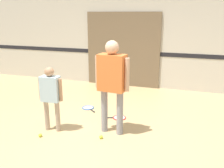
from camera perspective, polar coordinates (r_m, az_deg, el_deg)
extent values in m
plane|color=tan|center=(4.76, -3.06, -11.32)|extent=(16.00, 16.00, 0.00)
cube|color=beige|center=(7.49, 6.24, 11.38)|extent=(16.00, 0.06, 3.20)
cube|color=black|center=(7.53, 6.06, 6.99)|extent=(16.00, 0.01, 0.12)
cube|color=#756047|center=(7.60, 2.46, 7.80)|extent=(2.25, 0.05, 2.22)
cylinder|color=gray|center=(4.71, -1.75, -6.07)|extent=(0.12, 0.12, 0.83)
cylinder|color=gray|center=(4.59, 1.80, -6.67)|extent=(0.12, 0.12, 0.83)
cube|color=orange|center=(4.42, 0.00, 2.59)|extent=(0.51, 0.32, 0.66)
sphere|color=#DBAD89|center=(4.34, 0.00, 8.37)|extent=(0.24, 0.24, 0.24)
cylinder|color=#DBAD89|center=(4.54, -3.28, 2.81)|extent=(0.09, 0.09, 0.59)
cylinder|color=#DBAD89|center=(4.31, 3.46, 2.11)|extent=(0.09, 0.09, 0.59)
cylinder|color=tan|center=(4.96, -14.66, -6.90)|extent=(0.09, 0.09, 0.60)
cylinder|color=tan|center=(4.85, -12.31, -7.23)|extent=(0.09, 0.09, 0.60)
cube|color=silver|center=(4.73, -13.91, -1.08)|extent=(0.36, 0.21, 0.47)
sphere|color=tan|center=(4.64, -14.17, 2.73)|extent=(0.17, 0.17, 0.17)
cylinder|color=tan|center=(4.83, -16.05, -0.97)|extent=(0.06, 0.06, 0.42)
cylinder|color=tan|center=(4.64, -11.67, -1.35)|extent=(0.06, 0.06, 0.42)
torus|color=red|center=(5.41, 1.69, -7.69)|extent=(0.36, 0.36, 0.02)
cylinder|color=silver|center=(5.41, 1.69, -7.69)|extent=(0.24, 0.24, 0.01)
cylinder|color=black|center=(5.41, -0.78, -7.70)|extent=(0.20, 0.09, 0.02)
sphere|color=black|center=(5.41, -1.85, -7.70)|extent=(0.03, 0.03, 0.03)
torus|color=blue|center=(5.98, -5.51, -5.40)|extent=(0.39, 0.39, 0.02)
cylinder|color=silver|center=(5.98, -5.51, -5.40)|extent=(0.24, 0.24, 0.01)
cylinder|color=black|center=(5.79, -4.50, -6.10)|extent=(0.16, 0.14, 0.02)
sphere|color=black|center=(5.71, -4.05, -6.41)|extent=(0.03, 0.03, 0.03)
sphere|color=#CCE038|center=(4.58, -2.52, -12.00)|extent=(0.07, 0.07, 0.07)
sphere|color=#CCE038|center=(5.33, -1.65, -7.82)|extent=(0.07, 0.07, 0.07)
sphere|color=#CCE038|center=(4.81, -16.10, -11.19)|extent=(0.07, 0.07, 0.07)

